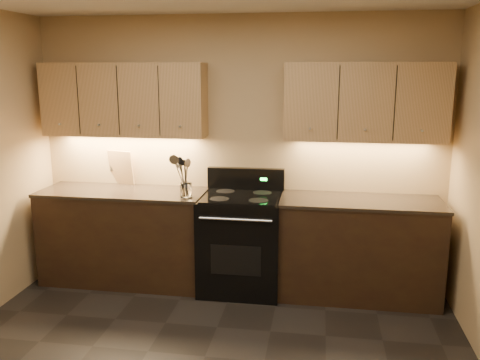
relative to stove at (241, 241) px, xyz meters
name	(u,v)px	position (x,y,z in m)	size (l,w,h in m)	color
wall_back	(238,151)	(-0.08, 0.32, 0.82)	(4.00, 0.04, 2.60)	tan
counter_left	(125,236)	(-1.18, 0.02, -0.01)	(1.62, 0.62, 0.93)	black
counter_right	(359,248)	(1.10, 0.02, -0.01)	(1.46, 0.62, 0.93)	black
stove	(241,241)	(0.00, 0.00, 0.00)	(0.76, 0.68, 1.14)	black
upper_cab_left	(124,100)	(-1.18, 0.17, 1.32)	(1.60, 0.30, 0.70)	tan
upper_cab_right	(365,102)	(1.10, 0.17, 1.32)	(1.44, 0.30, 0.70)	tan
outlet_plate	(114,165)	(-1.38, 0.31, 0.64)	(0.09, 0.01, 0.12)	#B2B5BA
utensil_crock	(186,190)	(-0.50, -0.13, 0.51)	(0.13, 0.13, 0.14)	white
cutting_board	(121,168)	(-1.30, 0.29, 0.63)	(0.28, 0.02, 0.35)	tan
wooden_spoon	(183,178)	(-0.52, -0.13, 0.63)	(0.06, 0.06, 0.33)	tan
black_spoon	(185,176)	(-0.51, -0.12, 0.64)	(0.06, 0.06, 0.35)	black
black_turner	(187,178)	(-0.48, -0.16, 0.64)	(0.08, 0.08, 0.35)	black
steel_spatula	(188,178)	(-0.48, -0.13, 0.63)	(0.08, 0.08, 0.33)	silver
steel_skimmer	(187,175)	(-0.48, -0.14, 0.66)	(0.09, 0.09, 0.38)	silver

